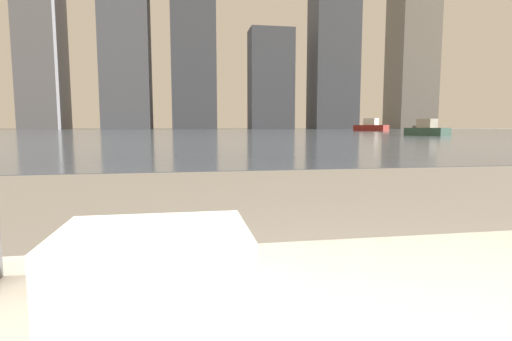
{
  "coord_description": "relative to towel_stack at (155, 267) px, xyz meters",
  "views": [
    {
      "loc": [
        -0.27,
        0.19,
        0.77
      ],
      "look_at": [
        0.13,
        2.44,
        0.52
      ],
      "focal_mm": 28.0,
      "sensor_mm": 36.0,
      "label": 1
    }
  ],
  "objects": [
    {
      "name": "towel_stack",
      "position": [
        0.0,
        0.0,
        0.0
      ],
      "size": [
        0.28,
        0.21,
        0.12
      ],
      "color": "white",
      "rests_on": "bathtub"
    },
    {
      "name": "skyline_tower_4",
      "position": [
        44.59,
        117.21,
        35.41
      ],
      "size": [
        13.27,
        10.81,
        71.94
      ],
      "color": "#4C515B",
      "rests_on": "ground_plane"
    },
    {
      "name": "skyline_tower_1",
      "position": [
        -15.77,
        117.21,
        24.06
      ],
      "size": [
        12.84,
        11.83,
        49.25
      ],
      "color": "slate",
      "rests_on": "ground_plane"
    },
    {
      "name": "harbor_water",
      "position": [
        0.32,
        61.21,
        -0.56
      ],
      "size": [
        180.0,
        110.0,
        0.01
      ],
      "color": "slate",
      "rests_on": "ground_plane"
    },
    {
      "name": "harbor_boat_1",
      "position": [
        34.28,
        53.18,
        0.11
      ],
      "size": [
        3.41,
        5.26,
        1.87
      ],
      "color": "#4C4C51",
      "rests_on": "harbor_water"
    },
    {
      "name": "harbor_boat_0",
      "position": [
        30.96,
        62.78,
        0.19
      ],
      "size": [
        4.71,
        5.8,
        2.12
      ],
      "color": "maroon",
      "rests_on": "harbor_water"
    },
    {
      "name": "skyline_tower_0",
      "position": [
        -37.4,
        117.21,
        30.58
      ],
      "size": [
        10.0,
        13.63,
        62.29
      ],
      "color": "slate",
      "rests_on": "ground_plane"
    },
    {
      "name": "harbor_boat_2",
      "position": [
        19.86,
        29.79,
        -0.06
      ],
      "size": [
        2.31,
        3.91,
        1.39
      ],
      "color": "#335647",
      "rests_on": "harbor_water"
    },
    {
      "name": "skyline_tower_2",
      "position": [
        2.67,
        117.21,
        25.52
      ],
      "size": [
        12.19,
        13.23,
        52.17
      ],
      "color": "#4C515B",
      "rests_on": "ground_plane"
    },
    {
      "name": "skyline_tower_5",
      "position": [
        70.56,
        117.21,
        33.47
      ],
      "size": [
        12.43,
        11.66,
        68.07
      ],
      "color": "gray",
      "rests_on": "ground_plane"
    },
    {
      "name": "skyline_tower_3",
      "position": [
        25.25,
        117.21,
        13.93
      ],
      "size": [
        12.7,
        8.64,
        28.98
      ],
      "color": "#4C515B",
      "rests_on": "ground_plane"
    }
  ]
}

